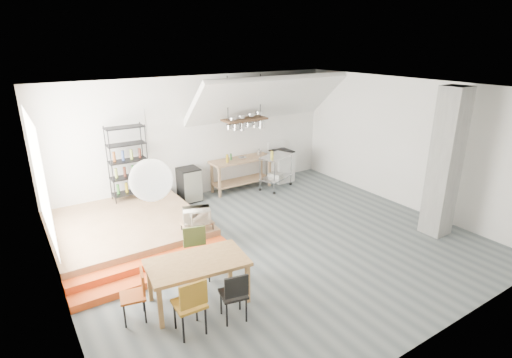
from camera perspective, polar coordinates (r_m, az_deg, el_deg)
floor at (r=8.50m, az=2.65°, el=-9.22°), size 8.00×8.00×0.00m
wall_back at (r=10.78m, az=-8.18°, el=5.95°), size 8.00×0.04×3.20m
wall_left at (r=6.52m, az=-27.10°, el=-5.08°), size 0.04×7.00×3.20m
wall_right at (r=10.63m, az=20.66°, el=4.70°), size 0.04×7.00×3.20m
ceiling at (r=7.51m, az=3.04°, el=12.74°), size 8.00×7.00×0.02m
slope_ceiling at (r=10.98m, az=1.65°, el=11.42°), size 4.40×1.44×1.32m
window_pane at (r=7.87m, az=-28.56°, el=0.23°), size 0.02×2.50×2.20m
platform at (r=9.11m, az=-18.02°, el=-6.76°), size 3.00×3.00×0.40m
step_lower at (r=7.52m, az=-13.69°, el=-13.37°), size 3.00×0.35×0.13m
step_upper at (r=7.77m, az=-14.64°, el=-11.72°), size 3.00×0.35×0.27m
concrete_column at (r=9.27m, az=25.39°, el=2.04°), size 0.50×0.50×3.20m
kitchen_counter at (r=11.24m, az=-2.11°, el=1.53°), size 1.80×0.60×0.91m
stove at (r=12.03m, az=3.60°, el=2.00°), size 0.60×0.60×1.18m
pot_rack at (r=10.73m, az=-1.44°, el=8.13°), size 1.20×0.50×1.43m
wire_shelving at (r=9.92m, az=-17.84°, el=2.40°), size 0.88×0.38×1.80m
microwave_shelf at (r=8.21m, az=-8.42°, el=-6.24°), size 0.60×0.40×0.16m
paper_lantern at (r=5.77m, az=-14.78°, el=-0.15°), size 0.60×0.60×0.60m
dining_table at (r=6.55m, az=-8.37°, el=-12.14°), size 1.66×1.06×0.74m
chair_mustard at (r=5.96m, az=-9.27°, el=-16.95°), size 0.44×0.44×0.93m
chair_black at (r=6.18m, az=-3.08°, el=-15.90°), size 0.45×0.45×0.84m
chair_olive at (r=7.25m, az=-8.56°, el=-9.85°), size 0.52×0.52×0.93m
chair_red at (r=6.48m, az=-16.66°, el=-15.16°), size 0.44×0.44×0.80m
rolling_cart at (r=11.34m, az=2.86°, el=1.70°), size 1.10×0.86×0.97m
mini_fridge at (r=10.66m, az=-9.51°, el=-0.77°), size 0.52×0.52×0.89m
microwave at (r=8.13m, az=-8.47°, el=-5.18°), size 0.63×0.52×0.30m
bowl at (r=11.11m, az=-1.95°, el=3.01°), size 0.26×0.26×0.06m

